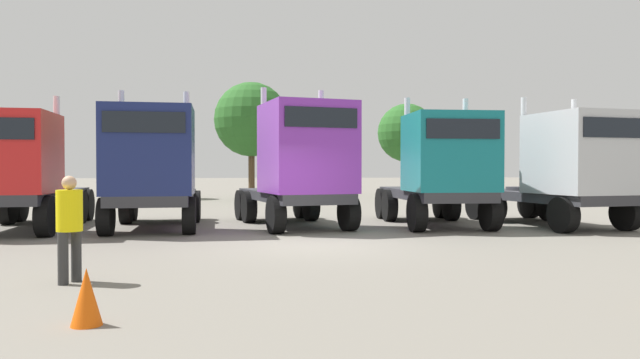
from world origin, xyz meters
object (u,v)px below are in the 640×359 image
object	(u,v)px
semi_truck_teal	(442,169)
visitor_in_hivis	(69,221)
semi_truck_red	(16,171)
semi_truck_navy	(152,168)
semi_truck_silver	(569,168)
semi_truck_purple	(301,163)
traffic_cone_near	(86,297)

from	to	relation	value
semi_truck_teal	visitor_in_hivis	distance (m)	11.61
semi_truck_red	semi_truck_navy	size ratio (longest dim) A/B	1.06
semi_truck_silver	semi_truck_purple	bearing A→B (deg)	-105.18
semi_truck_purple	traffic_cone_near	size ratio (longest dim) A/B	9.28
semi_truck_teal	semi_truck_navy	bearing A→B (deg)	-90.20
semi_truck_purple	traffic_cone_near	world-z (taller)	semi_truck_purple
semi_truck_silver	traffic_cone_near	world-z (taller)	semi_truck_silver
semi_truck_red	semi_truck_purple	distance (m)	8.13
semi_truck_red	traffic_cone_near	world-z (taller)	semi_truck_red
semi_truck_navy	visitor_in_hivis	size ratio (longest dim) A/B	3.53
semi_truck_silver	semi_truck_red	bearing A→B (deg)	-101.57
semi_truck_teal	semi_truck_silver	distance (m)	3.86
semi_truck_red	semi_truck_purple	world-z (taller)	semi_truck_purple
semi_truck_red	traffic_cone_near	distance (m)	11.43
semi_truck_red	semi_truck_silver	bearing A→B (deg)	84.33
semi_truck_navy	visitor_in_hivis	xyz separation A→B (m)	(0.01, -7.73, -0.86)
semi_truck_navy	traffic_cone_near	xyz separation A→B (m)	(0.98, -10.35, -1.51)
semi_truck_silver	semi_truck_navy	bearing A→B (deg)	-102.36
semi_truck_red	semi_truck_navy	bearing A→B (deg)	86.96
semi_truck_navy	semi_truck_teal	size ratio (longest dim) A/B	1.04
semi_truck_red	semi_truck_teal	xyz separation A→B (m)	(12.44, -0.03, 0.04)
semi_truck_purple	semi_truck_navy	bearing A→B (deg)	-100.29
semi_truck_navy	semi_truck_purple	size ratio (longest dim) A/B	0.97
semi_truck_teal	traffic_cone_near	bearing A→B (deg)	-36.61
semi_truck_navy	semi_truck_teal	world-z (taller)	semi_truck_navy
semi_truck_purple	visitor_in_hivis	size ratio (longest dim) A/B	3.65
semi_truck_teal	visitor_in_hivis	xyz separation A→B (m)	(-8.69, -7.66, -0.81)
semi_truck_navy	semi_truck_silver	world-z (taller)	semi_truck_navy
semi_truck_teal	visitor_in_hivis	world-z (taller)	semi_truck_teal
semi_truck_teal	visitor_in_hivis	size ratio (longest dim) A/B	3.40
semi_truck_purple	traffic_cone_near	xyz separation A→B (m)	(-3.40, -10.54, -1.64)
semi_truck_navy	semi_truck_teal	distance (m)	8.70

